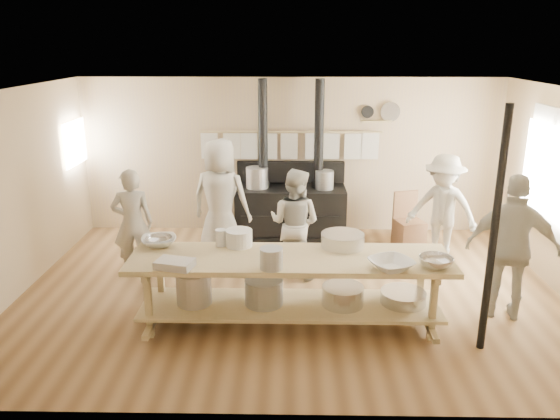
{
  "coord_description": "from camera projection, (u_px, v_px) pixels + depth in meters",
  "views": [
    {
      "loc": [
        -0.01,
        -6.56,
        3.15
      ],
      "look_at": [
        -0.14,
        0.2,
        1.06
      ],
      "focal_mm": 35.0,
      "sensor_mm": 36.0,
      "label": 1
    }
  ],
  "objects": [
    {
      "name": "cook_right",
      "position": [
        512.0,
        248.0,
        6.29
      ],
      "size": [
        1.1,
        0.69,
        1.74
      ],
      "primitive_type": "imported",
      "rotation": [
        0.0,
        0.0,
        2.87
      ],
      "color": "#B1AD9D",
      "rests_on": "ground"
    },
    {
      "name": "prep_table",
      "position": [
        289.0,
        284.0,
        6.19
      ],
      "size": [
        3.6,
        0.9,
        0.85
      ],
      "color": "tan",
      "rests_on": "ground"
    },
    {
      "name": "back_wall_shelf",
      "position": [
        381.0,
        115.0,
        8.9
      ],
      "size": [
        0.63,
        0.14,
        0.32
      ],
      "color": "tan",
      "rests_on": "ground"
    },
    {
      "name": "towel_rail",
      "position": [
        291.0,
        142.0,
        9.04
      ],
      "size": [
        3.0,
        0.04,
        0.47
      ],
      "color": "tan",
      "rests_on": "ground"
    },
    {
      "name": "roasting_pan",
      "position": [
        175.0,
        264.0,
        5.79
      ],
      "size": [
        0.43,
        0.34,
        0.09
      ],
      "primitive_type": "cube",
      "rotation": [
        0.0,
        0.0,
        -0.24
      ],
      "color": "#B2B2B7",
      "rests_on": "prep_table"
    },
    {
      "name": "bowl_steel_b",
      "position": [
        436.0,
        262.0,
        5.8
      ],
      "size": [
        0.51,
        0.51,
        0.11
      ],
      "primitive_type": "imported",
      "rotation": [
        0.0,
        0.0,
        3.77
      ],
      "color": "silver",
      "rests_on": "prep_table"
    },
    {
      "name": "left_opening",
      "position": [
        75.0,
        143.0,
        8.7
      ],
      "size": [
        0.0,
        0.9,
        0.9
      ],
      "color": "white",
      "rests_on": "ground"
    },
    {
      "name": "ground",
      "position": [
        290.0,
        291.0,
        7.2
      ],
      "size": [
        7.0,
        7.0,
        0.0
      ],
      "primitive_type": "plane",
      "color": "brown",
      "rests_on": "ground"
    },
    {
      "name": "stove",
      "position": [
        290.0,
        207.0,
        9.07
      ],
      "size": [
        1.9,
        0.75,
        2.6
      ],
      "color": "black",
      "rests_on": "ground"
    },
    {
      "name": "bowl_white_b",
      "position": [
        391.0,
        265.0,
        5.74
      ],
      "size": [
        0.6,
        0.6,
        0.11
      ],
      "primitive_type": "imported",
      "rotation": [
        0.0,
        0.0,
        2.06
      ],
      "color": "white",
      "rests_on": "prep_table"
    },
    {
      "name": "support_post",
      "position": [
        494.0,
        234.0,
        5.49
      ],
      "size": [
        0.08,
        0.08,
        2.6
      ],
      "primitive_type": "cylinder",
      "color": "black",
      "rests_on": "ground"
    },
    {
      "name": "cook_by_window",
      "position": [
        442.0,
        209.0,
        7.95
      ],
      "size": [
        1.21,
        1.07,
        1.62
      ],
      "primitive_type": "imported",
      "rotation": [
        0.0,
        0.0,
        -0.56
      ],
      "color": "#B1AD9D",
      "rests_on": "ground"
    },
    {
      "name": "deep_bowl_enamel",
      "position": [
        239.0,
        238.0,
        6.39
      ],
      "size": [
        0.41,
        0.41,
        0.2
      ],
      "primitive_type": "cylinder",
      "rotation": [
        0.0,
        0.0,
        -0.38
      ],
      "color": "white",
      "rests_on": "prep_table"
    },
    {
      "name": "chair",
      "position": [
        409.0,
        231.0,
        8.68
      ],
      "size": [
        0.51,
        0.51,
        0.88
      ],
      "rotation": [
        0.0,
        0.0,
        0.28
      ],
      "color": "brown",
      "rests_on": "ground"
    },
    {
      "name": "cook_left",
      "position": [
        295.0,
        223.0,
        7.48
      ],
      "size": [
        0.92,
        0.83,
        1.53
      ],
      "primitive_type": "imported",
      "rotation": [
        0.0,
        0.0,
        2.72
      ],
      "color": "#B1AD9D",
      "rests_on": "ground"
    },
    {
      "name": "bucket_galv",
      "position": [
        271.0,
        258.0,
        5.75
      ],
      "size": [
        0.32,
        0.32,
        0.23
      ],
      "primitive_type": "cylinder",
      "rotation": [
        0.0,
        0.0,
        -0.34
      ],
      "color": "gray",
      "rests_on": "prep_table"
    },
    {
      "name": "cook_far_left",
      "position": [
        133.0,
        223.0,
        7.48
      ],
      "size": [
        0.62,
        0.47,
        1.53
      ],
      "primitive_type": "imported",
      "rotation": [
        0.0,
        0.0,
        3.34
      ],
      "color": "#B1AD9D",
      "rests_on": "ground"
    },
    {
      "name": "window_right",
      "position": [
        551.0,
        171.0,
        7.27
      ],
      "size": [
        0.09,
        1.5,
        1.65
      ],
      "color": "beige",
      "rests_on": "ground"
    },
    {
      "name": "room_shell",
      "position": [
        291.0,
        171.0,
        6.72
      ],
      "size": [
        7.0,
        7.0,
        7.0
      ],
      "color": "tan",
      "rests_on": "ground"
    },
    {
      "name": "pitcher",
      "position": [
        221.0,
        238.0,
        6.39
      ],
      "size": [
        0.16,
        0.16,
        0.2
      ],
      "primitive_type": "cylinder",
      "rotation": [
        0.0,
        0.0,
        -0.33
      ],
      "color": "white",
      "rests_on": "prep_table"
    },
    {
      "name": "cook_center",
      "position": [
        221.0,
        200.0,
        8.07
      ],
      "size": [
        1.01,
        0.78,
        1.82
      ],
      "primitive_type": "imported",
      "rotation": [
        0.0,
        0.0,
        2.89
      ],
      "color": "#B1AD9D",
      "rests_on": "ground"
    },
    {
      "name": "bowl_steel_a",
      "position": [
        159.0,
        241.0,
        6.42
      ],
      "size": [
        0.45,
        0.45,
        0.1
      ],
      "primitive_type": "imported",
      "rotation": [
        0.0,
        0.0,
        0.9
      ],
      "color": "silver",
      "rests_on": "prep_table"
    },
    {
      "name": "mixing_bowl_large",
      "position": [
        343.0,
        240.0,
        6.37
      ],
      "size": [
        0.52,
        0.52,
        0.16
      ],
      "primitive_type": "cylinder",
      "rotation": [
        0.0,
        0.0,
        0.04
      ],
      "color": "silver",
      "rests_on": "prep_table"
    },
    {
      "name": "bowl_white_a",
      "position": [
        159.0,
        241.0,
        6.42
      ],
      "size": [
        0.48,
        0.48,
        0.1
      ],
      "primitive_type": "imported",
      "rotation": [
        0.0,
        0.0,
        0.21
      ],
      "color": "white",
      "rests_on": "prep_table"
    }
  ]
}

